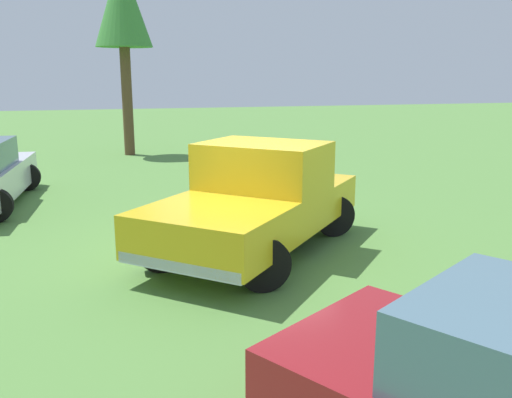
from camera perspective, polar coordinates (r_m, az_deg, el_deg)
ground_plane at (r=9.22m, az=-0.89°, el=-5.38°), size 80.00×80.00×0.00m
pickup_truck at (r=9.02m, az=0.34°, el=0.31°), size 4.56×4.72×1.80m
tree_back_left at (r=20.65m, az=-13.82°, el=19.04°), size 2.00×2.00×6.89m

